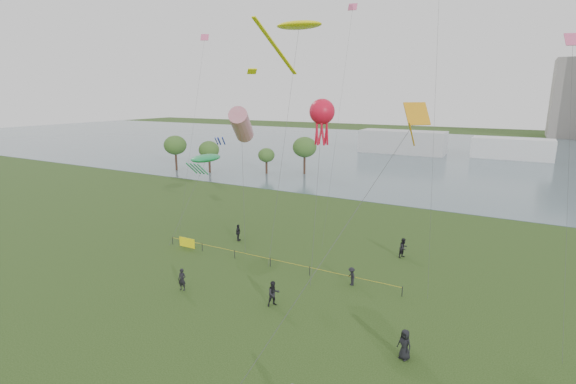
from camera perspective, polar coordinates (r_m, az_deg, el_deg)
The scene contains 18 objects.
ground_plane at distance 27.74m, azimuth -10.74°, elevation -20.65°, with size 400.00×400.00×0.00m, color #1E3511.
lake at distance 119.40m, azimuth 21.47°, elevation 4.89°, with size 400.00×120.00×0.08m, color slate.
pavilion_left at distance 116.33m, azimuth 15.36°, elevation 6.62°, with size 22.00×8.00×6.00m, color silver.
pavilion_right at distance 116.16m, azimuth 28.29°, elevation 5.26°, with size 18.00×7.00×5.00m, color white.
trees at distance 84.15m, azimuth -7.07°, elevation 5.98°, with size 29.81×13.70×7.35m.
fence at distance 41.85m, azimuth -9.68°, elevation -7.71°, with size 24.07×0.07×1.05m.
spectator_a at distance 31.78m, azimuth -1.99°, elevation -13.72°, with size 0.94×0.73×1.94m, color black.
spectator_b at distance 35.34m, azimuth 8.67°, elevation -11.33°, with size 1.00×0.57×1.55m, color black.
spectator_c at distance 45.21m, azimuth -6.83°, elevation -5.54°, with size 1.06×0.44×1.81m, color black.
spectator_d at distance 27.12m, azimuth 15.66°, elevation -19.43°, with size 0.92×0.60×1.88m, color black.
spectator_f at distance 35.11m, azimuth -14.29°, elevation -11.53°, with size 0.66×0.43×1.82m, color black.
spectator_g at distance 41.94m, azimuth 15.51°, elevation -7.37°, with size 0.94×0.73×1.94m, color black.
kite_stingray at distance 41.59m, azimuth 1.39°, elevation 21.73°, with size 4.54×9.90×22.00m.
kite_windsock at distance 42.75m, azimuth -6.39°, elevation 9.08°, with size 4.37×5.23×14.30m.
kite_creature at distance 49.35m, azimuth -11.20°, elevation 4.52°, with size 2.46×9.49×8.60m.
kite_octopus at distance 37.04m, azimuth 4.68°, elevation 10.78°, with size 2.71×6.32×15.02m.
kite_delta at distance 22.59m, azimuth 15.98°, elevation 8.13°, with size 7.10×10.72×14.96m.
small_kites at distance 40.44m, azimuth 9.86°, elevation 24.12°, with size 35.83×13.57×10.46m.
Camera 1 is at (15.17, -17.44, 15.34)m, focal length 26.00 mm.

